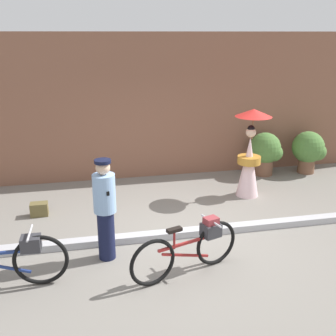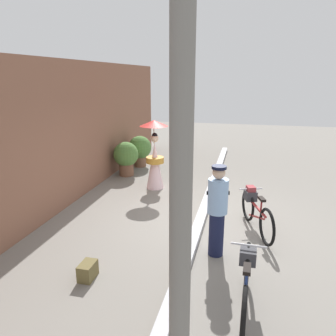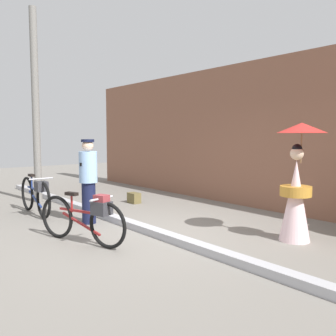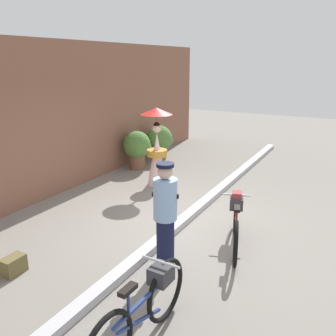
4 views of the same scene
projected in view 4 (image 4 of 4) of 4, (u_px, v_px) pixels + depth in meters
ground_plane at (181, 225)px, 6.68m from camera, size 30.00×30.00×0.00m
building_wall at (42, 120)px, 7.77m from camera, size 14.00×0.40×3.39m
sidewalk_curb at (181, 222)px, 6.67m from camera, size 14.00×0.20×0.12m
bicycle_near_officer at (143, 309)px, 3.78m from camera, size 1.81×0.48×0.85m
bicycle_far_side at (236, 221)px, 5.87m from camera, size 1.71×0.68×0.80m
person_officer at (165, 215)px, 5.06m from camera, size 0.34×0.38×1.61m
person_with_parasol at (157, 148)px, 8.62m from camera, size 0.76×0.76×1.88m
potted_plant_by_door at (138, 147)px, 10.04m from camera, size 0.79×0.77×1.06m
potted_plant_small at (160, 140)px, 10.94m from camera, size 0.81×0.79×1.06m
backpack_on_pavement at (14, 265)px, 5.13m from camera, size 0.33×0.21×0.26m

